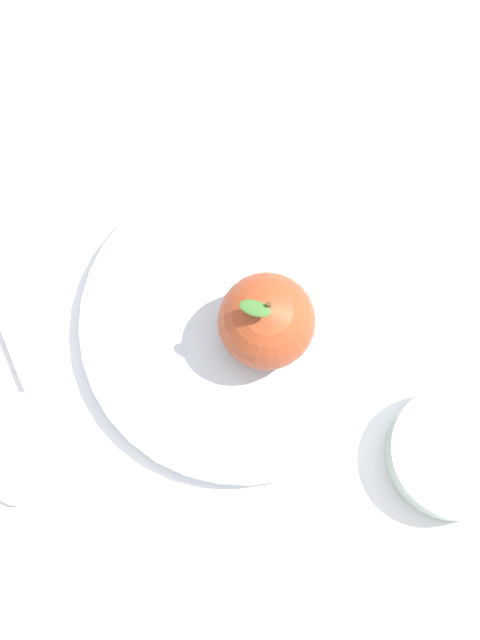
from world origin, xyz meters
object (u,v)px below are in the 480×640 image
object	(u,v)px
spoon	(1,453)
knife	(35,392)
cup	(44,595)
side_bowl	(456,452)
linen_napkin	(426,247)
apple	(267,321)
dinner_plate	(240,323)

from	to	relation	value
spoon	knife	bearing A→B (deg)	-130.22
cup	spoon	world-z (taller)	cup
side_bowl	linen_napkin	world-z (taller)	side_bowl
knife	linen_napkin	bearing A→B (deg)	-173.45
apple	knife	xyz separation A→B (m)	(0.19, -0.00, -0.05)
dinner_plate	linen_napkin	bearing A→B (deg)	-171.03
spoon	apple	bearing A→B (deg)	-170.07
apple	knife	size ratio (longest dim) A/B	0.40
dinner_plate	knife	size ratio (longest dim) A/B	1.16
apple	cup	world-z (taller)	apple
knife	cup	bearing A→B (deg)	83.72
dinner_plate	apple	xyz separation A→B (m)	(-0.02, 0.02, 0.05)
side_bowl	linen_napkin	bearing A→B (deg)	-100.63
apple	spoon	bearing A→B (deg)	9.93
dinner_plate	cup	bearing A→B (deg)	41.66
dinner_plate	spoon	world-z (taller)	dinner_plate
dinner_plate	cup	distance (m)	0.26
dinner_plate	spoon	bearing A→B (deg)	14.65
side_bowl	knife	distance (m)	0.34
knife	side_bowl	bearing A→B (deg)	156.99
side_bowl	spoon	world-z (taller)	side_bowl
knife	linen_napkin	distance (m)	0.35
apple	side_bowl	world-z (taller)	apple
dinner_plate	knife	distance (m)	0.18
spoon	linen_napkin	bearing A→B (deg)	-167.85
dinner_plate	spoon	distance (m)	0.22
side_bowl	spoon	distance (m)	0.36
cup	apple	bearing A→B (deg)	-143.35
side_bowl	apple	bearing A→B (deg)	-47.45
cup	knife	world-z (taller)	cup
apple	side_bowl	distance (m)	0.18
cup	spoon	size ratio (longest dim) A/B	0.44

